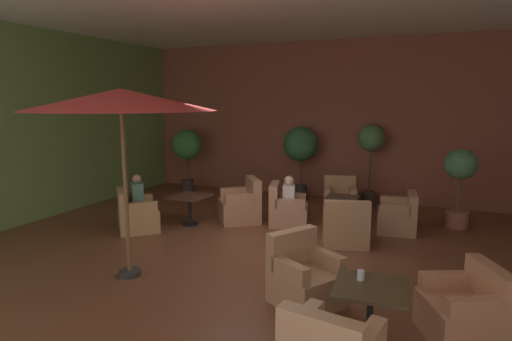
{
  "coord_description": "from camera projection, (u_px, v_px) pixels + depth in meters",
  "views": [
    {
      "loc": [
        2.92,
        -6.19,
        2.55
      ],
      "look_at": [
        0.0,
        0.48,
        1.35
      ],
      "focal_mm": 30.1,
      "sensor_mm": 36.0,
      "label": 1
    }
  ],
  "objects": [
    {
      "name": "armchair_front_left_north",
      "position": [
        465.0,
        312.0,
        4.6
      ],
      "size": [
        1.01,
        1.03,
        0.82
      ],
      "color": "#BD7A55",
      "rests_on": "ground_plane"
    },
    {
      "name": "armchair_mid_center_east",
      "position": [
        398.0,
        217.0,
        8.37
      ],
      "size": [
        0.8,
        0.89,
        0.78
      ],
      "color": "tan",
      "rests_on": "ground_plane"
    },
    {
      "name": "patio_umbrella_tall_red",
      "position": [
        121.0,
        101.0,
        5.89
      ],
      "size": [
        2.63,
        2.63,
        2.71
      ],
      "color": "#2D2D2D",
      "rests_on": "ground_plane"
    },
    {
      "name": "cafe_table_front_right",
      "position": [
        190.0,
        201.0,
        8.8
      ],
      "size": [
        0.73,
        0.73,
        0.61
      ],
      "color": "black",
      "rests_on": "ground_plane"
    },
    {
      "name": "armchair_mid_center_west",
      "position": [
        287.0,
        210.0,
        8.84
      ],
      "size": [
        0.93,
        0.9,
        0.86
      ],
      "color": "tan",
      "rests_on": "ground_plane"
    },
    {
      "name": "potted_tree_mid_left",
      "position": [
        187.0,
        147.0,
        11.78
      ],
      "size": [
        0.83,
        0.83,
        1.75
      ],
      "color": "#3B3034",
      "rests_on": "ground_plane"
    },
    {
      "name": "armchair_mid_center_north",
      "position": [
        345.0,
        227.0,
        7.6
      ],
      "size": [
        0.96,
        0.94,
        0.85
      ],
      "color": "tan",
      "rests_on": "ground_plane"
    },
    {
      "name": "armchair_front_right_east",
      "position": [
        241.0,
        206.0,
        9.07
      ],
      "size": [
        1.11,
        1.12,
        0.92
      ],
      "color": "#B47957",
      "rests_on": "ground_plane"
    },
    {
      "name": "potted_tree_right_corner",
      "position": [
        371.0,
        147.0,
        10.26
      ],
      "size": [
        0.64,
        0.64,
        1.97
      ],
      "color": "#3A362B",
      "rests_on": "ground_plane"
    },
    {
      "name": "potted_tree_mid_right",
      "position": [
        301.0,
        148.0,
        10.82
      ],
      "size": [
        0.88,
        0.88,
        1.88
      ],
      "color": "#323833",
      "rests_on": "ground_plane"
    },
    {
      "name": "wall_back_brick",
      "position": [
        322.0,
        120.0,
        11.13
      ],
      "size": [
        10.01,
        0.08,
        4.04
      ],
      "primitive_type": "cube",
      "color": "#964F3C",
      "rests_on": "ground_plane"
    },
    {
      "name": "armchair_front_left_east",
      "position": [
        304.0,
        279.0,
        5.4
      ],
      "size": [
        1.01,
        1.0,
        0.9
      ],
      "color": "tan",
      "rests_on": "ground_plane"
    },
    {
      "name": "ground_plane",
      "position": [
        245.0,
        255.0,
        7.17
      ],
      "size": [
        10.01,
        9.59,
        0.02
      ],
      "primitive_type": "cube",
      "color": "brown"
    },
    {
      "name": "wall_left_accent",
      "position": [
        25.0,
        126.0,
        8.8
      ],
      "size": [
        0.08,
        9.59,
        4.04
      ],
      "primitive_type": "cube",
      "color": "#6B904A",
      "rests_on": "ground_plane"
    },
    {
      "name": "cafe_table_mid_center",
      "position": [
        342.0,
        205.0,
        8.66
      ],
      "size": [
        0.65,
        0.65,
        0.61
      ],
      "color": "black",
      "rests_on": "ground_plane"
    },
    {
      "name": "patron_by_window",
      "position": [
        289.0,
        192.0,
        8.77
      ],
      "size": [
        0.33,
        0.43,
        0.61
      ],
      "color": "silver",
      "rests_on": "ground_plane"
    },
    {
      "name": "armchair_front_right_north",
      "position": [
        136.0,
        215.0,
        8.46
      ],
      "size": [
        1.1,
        1.1,
        0.83
      ],
      "color": "tan",
      "rests_on": "ground_plane"
    },
    {
      "name": "iced_drink_cup",
      "position": [
        361.0,
        275.0,
        4.66
      ],
      "size": [
        0.08,
        0.08,
        0.11
      ],
      "primitive_type": "cylinder",
      "color": "white",
      "rests_on": "cafe_table_front_left"
    },
    {
      "name": "armchair_mid_center_south",
      "position": [
        340.0,
        199.0,
        9.76
      ],
      "size": [
        0.88,
        0.91,
        0.83
      ],
      "color": "tan",
      "rests_on": "ground_plane"
    },
    {
      "name": "patron_blue_shirt",
      "position": [
        137.0,
        193.0,
        8.4
      ],
      "size": [
        0.4,
        0.4,
        0.67
      ],
      "color": "#4A715B",
      "rests_on": "ground_plane"
    },
    {
      "name": "cafe_table_front_left",
      "position": [
        371.0,
        296.0,
        4.53
      ],
      "size": [
        0.83,
        0.83,
        0.61
      ],
      "color": "black",
      "rests_on": "ground_plane"
    },
    {
      "name": "potted_tree_left_corner",
      "position": [
        460.0,
        177.0,
        8.51
      ],
      "size": [
        0.61,
        0.61,
        1.6
      ],
      "color": "#A8614D",
      "rests_on": "ground_plane"
    }
  ]
}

